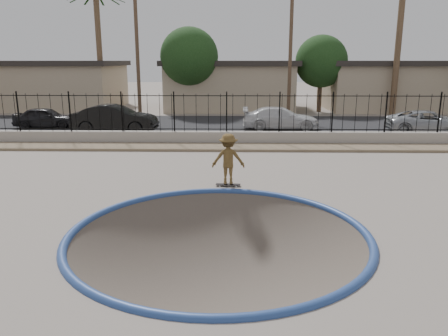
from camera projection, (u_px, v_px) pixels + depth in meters
name	position (u px, v px, depth m)	size (l,w,h in m)	color
ground	(227.00, 158.00, 22.96)	(120.00, 120.00, 2.20)	gray
bowl_pit	(219.00, 235.00, 10.08)	(6.84, 6.84, 1.80)	#463B36
coping_ring	(219.00, 235.00, 10.08)	(7.04, 7.04, 0.20)	navy
rock_strip	(226.00, 147.00, 19.97)	(42.00, 1.60, 0.11)	#857057
retaining_wall	(227.00, 138.00, 20.98)	(42.00, 0.45, 0.60)	gray
fence	(227.00, 113.00, 20.69)	(40.00, 0.04, 1.80)	black
street	(228.00, 124.00, 27.55)	(90.00, 8.00, 0.04)	black
house_west	(51.00, 84.00, 36.62)	(11.60, 8.60, 3.90)	tan
house_center	(230.00, 84.00, 36.30)	(10.60, 8.60, 3.90)	tan
house_east	(399.00, 85.00, 36.00)	(12.60, 8.60, 3.90)	tan
palm_mid	(98.00, 23.00, 32.96)	(2.30, 2.30, 9.30)	brown
palm_right	(401.00, 10.00, 30.39)	(2.30, 2.30, 10.30)	brown
utility_pole_left	(137.00, 48.00, 28.49)	(1.70, 0.24, 9.00)	#473323
utility_pole_mid	(291.00, 44.00, 28.22)	(1.70, 0.24, 9.50)	#473323
street_tree_left	(189.00, 57.00, 32.44)	(4.32, 4.32, 6.36)	#473323
street_tree_mid	(321.00, 62.00, 33.28)	(3.96, 3.96, 5.83)	#473323
skater	(228.00, 162.00, 13.77)	(1.03, 0.59, 1.60)	olive
skateboard	(228.00, 185.00, 13.94)	(0.79, 0.24, 0.07)	black
car_a	(46.00, 118.00, 25.69)	(1.44, 3.58, 1.22)	black
car_b	(115.00, 119.00, 24.00)	(1.60, 4.59, 1.51)	black
car_c	(281.00, 118.00, 25.16)	(1.78, 4.37, 1.27)	silver
car_d	(429.00, 122.00, 23.73)	(2.05, 4.45, 1.24)	#A0A3A9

